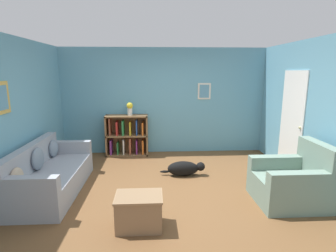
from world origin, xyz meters
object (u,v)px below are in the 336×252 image
object	(u,v)px
bookshelf	(127,136)
dog	(185,168)
coffee_table	(139,210)
couch	(50,175)
vase	(130,108)
recliner_chair	(294,182)

from	to	relation	value
bookshelf	dog	world-z (taller)	bookshelf
coffee_table	dog	size ratio (longest dim) A/B	0.69
couch	bookshelf	size ratio (longest dim) A/B	1.96
couch	vase	bearing A→B (deg)	58.90
couch	vase	xyz separation A→B (m)	(1.21, 2.00, 0.86)
couch	dog	xyz separation A→B (m)	(2.38, 0.59, -0.16)
couch	recliner_chair	xyz separation A→B (m)	(3.96, -0.57, 0.03)
bookshelf	coffee_table	xyz separation A→B (m)	(0.46, -3.15, -0.24)
recliner_chair	coffee_table	size ratio (longest dim) A/B	1.67
dog	bookshelf	bearing A→B (deg)	131.31
recliner_chair	coffee_table	xyz separation A→B (m)	(-2.38, -0.56, -0.09)
recliner_chair	vase	xyz separation A→B (m)	(-2.75, 2.57, 0.84)
dog	vase	bearing A→B (deg)	129.63
couch	coffee_table	world-z (taller)	couch
couch	coffee_table	distance (m)	1.94
bookshelf	coffee_table	world-z (taller)	bookshelf
bookshelf	recliner_chair	xyz separation A→B (m)	(2.84, -2.59, -0.15)
recliner_chair	coffee_table	distance (m)	2.45
bookshelf	recliner_chair	bearing A→B (deg)	-42.42
couch	recliner_chair	world-z (taller)	recliner_chair
bookshelf	vase	xyz separation A→B (m)	(0.09, -0.02, 0.69)
bookshelf	vase	distance (m)	0.69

